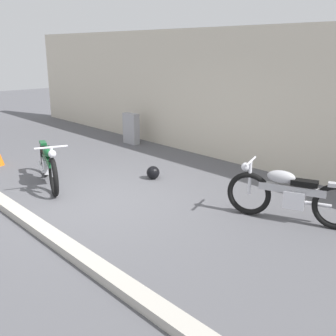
# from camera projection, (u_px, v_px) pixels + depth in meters

# --- Properties ---
(ground_plane) EXTENTS (40.00, 40.00, 0.00)m
(ground_plane) POSITION_uv_depth(u_px,v_px,m) (98.00, 200.00, 7.31)
(ground_plane) COLOR #56565B
(building_wall) EXTENTS (18.00, 0.30, 3.07)m
(building_wall) POSITION_uv_depth(u_px,v_px,m) (237.00, 97.00, 9.38)
(building_wall) COLOR beige
(building_wall) RESTS_ON ground_plane
(curb_strip) EXTENTS (18.00, 0.24, 0.12)m
(curb_strip) POSITION_uv_depth(u_px,v_px,m) (24.00, 217.00, 6.41)
(curb_strip) COLOR #B7B2A8
(curb_strip) RESTS_ON ground_plane
(stone_marker) EXTENTS (0.51, 0.21, 0.86)m
(stone_marker) POSITION_uv_depth(u_px,v_px,m) (131.00, 129.00, 11.46)
(stone_marker) COLOR #9E9EA3
(stone_marker) RESTS_ON ground_plane
(helmet) EXTENTS (0.27, 0.27, 0.27)m
(helmet) POSITION_uv_depth(u_px,v_px,m) (153.00, 173.00, 8.44)
(helmet) COLOR black
(helmet) RESTS_ON ground_plane
(motorcycle_silver) EXTENTS (1.92, 0.94, 0.91)m
(motorcycle_silver) POSITION_uv_depth(u_px,v_px,m) (290.00, 195.00, 6.30)
(motorcycle_silver) COLOR black
(motorcycle_silver) RESTS_ON ground_plane
(motorcycle_green) EXTENTS (1.99, 0.89, 0.93)m
(motorcycle_green) POSITION_uv_depth(u_px,v_px,m) (48.00, 163.00, 7.97)
(motorcycle_green) COLOR black
(motorcycle_green) RESTS_ON ground_plane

